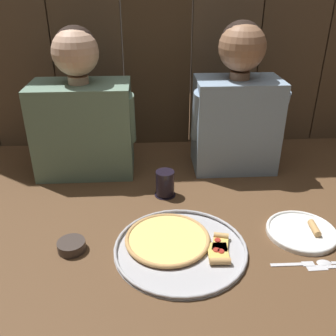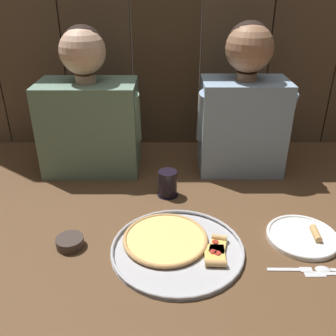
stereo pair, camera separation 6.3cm
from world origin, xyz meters
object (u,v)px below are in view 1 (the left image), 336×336
(pizza_tray, at_px, (176,245))
(diner_right, at_px, (237,105))
(dinner_plate, at_px, (302,231))
(dipping_bowl, at_px, (71,245))
(diner_left, at_px, (82,113))
(drinking_glass, at_px, (165,184))

(pizza_tray, distance_m, diner_right, 0.67)
(pizza_tray, bearing_deg, dinner_plate, 5.94)
(dipping_bowl, xyz_separation_m, diner_left, (-0.02, 0.54, 0.24))
(drinking_glass, bearing_deg, dipping_bowl, -134.75)
(pizza_tray, xyz_separation_m, drinking_glass, (-0.02, 0.31, 0.04))
(dipping_bowl, height_order, diner_right, diner_right)
(dinner_plate, height_order, diner_left, diner_left)
(pizza_tray, xyz_separation_m, diner_left, (-0.34, 0.54, 0.25))
(dinner_plate, xyz_separation_m, dipping_bowl, (-0.74, -0.04, 0.01))
(dinner_plate, bearing_deg, drinking_glass, 148.14)
(diner_left, distance_m, diner_right, 0.64)
(pizza_tray, distance_m, diner_left, 0.69)
(dinner_plate, relative_size, drinking_glass, 2.24)
(dipping_bowl, bearing_deg, drinking_glass, 45.25)
(dipping_bowl, distance_m, diner_right, 0.86)
(diner_left, relative_size, diner_right, 0.98)
(dipping_bowl, bearing_deg, dinner_plate, 2.89)
(dipping_bowl, relative_size, diner_right, 0.14)
(pizza_tray, height_order, dinner_plate, dinner_plate)
(drinking_glass, distance_m, dipping_bowl, 0.44)
(dinner_plate, bearing_deg, diner_left, 146.68)
(diner_left, bearing_deg, dinner_plate, -33.32)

